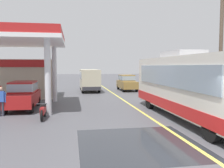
% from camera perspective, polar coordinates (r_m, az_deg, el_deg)
% --- Properties ---
extents(ground, '(120.00, 120.00, 0.00)m').
position_cam_1_polar(ground, '(26.71, -0.37, -1.81)').
color(ground, '#4C4C51').
extents(lane_divider_stripe, '(0.16, 50.00, 0.01)m').
position_cam_1_polar(lane_divider_stripe, '(21.83, 1.72, -3.17)').
color(lane_divider_stripe, '#D8CC4C').
rests_on(lane_divider_stripe, ground).
extents(wet_puddle_patch, '(4.37, 4.36, 0.01)m').
position_cam_1_polar(wet_puddle_patch, '(9.10, 6.33, -13.84)').
color(wet_puddle_patch, '#26282D').
rests_on(wet_puddle_patch, ground).
extents(coach_bus_main, '(2.60, 11.04, 3.69)m').
position_cam_1_polar(coach_bus_main, '(13.49, 17.99, -0.65)').
color(coach_bus_main, silver).
rests_on(coach_bus_main, ground).
extents(gas_station_roadside, '(9.10, 11.95, 5.10)m').
position_cam_1_polar(gas_station_roadside, '(21.63, -23.09, 3.39)').
color(gas_station_roadside, '#B21E1E').
rests_on(gas_station_roadside, ground).
extents(car_at_pump, '(1.70, 4.20, 1.82)m').
position_cam_1_polar(car_at_pump, '(16.82, -20.34, -2.19)').
color(car_at_pump, maroon).
rests_on(car_at_pump, ground).
extents(minibus_opposing_lane, '(2.04, 6.13, 2.44)m').
position_cam_1_polar(minibus_opposing_lane, '(27.47, -5.39, 1.41)').
color(minibus_opposing_lane, '#BFB799').
rests_on(minibus_opposing_lane, ground).
extents(motorcycle_parked_forecourt, '(0.55, 1.80, 0.92)m').
position_cam_1_polar(motorcycle_parked_forecourt, '(13.44, -16.03, -6.11)').
color(motorcycle_parked_forecourt, black).
rests_on(motorcycle_parked_forecourt, ground).
extents(pedestrian_near_pump, '(0.55, 0.22, 1.66)m').
position_cam_1_polar(pedestrian_near_pump, '(14.91, -24.89, -3.43)').
color(pedestrian_near_pump, '#33333F').
rests_on(pedestrian_near_pump, ground).
extents(car_trailing_behind_bus, '(1.70, 4.20, 1.82)m').
position_cam_1_polar(car_trailing_behind_bus, '(27.89, 3.55, 0.53)').
color(car_trailing_behind_bus, olive).
rests_on(car_trailing_behind_bus, ground).
extents(utility_pole_roadside, '(1.80, 0.24, 8.37)m').
position_cam_1_polar(utility_pole_roadside, '(17.72, 24.48, 8.87)').
color(utility_pole_roadside, brown).
rests_on(utility_pole_roadside, ground).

